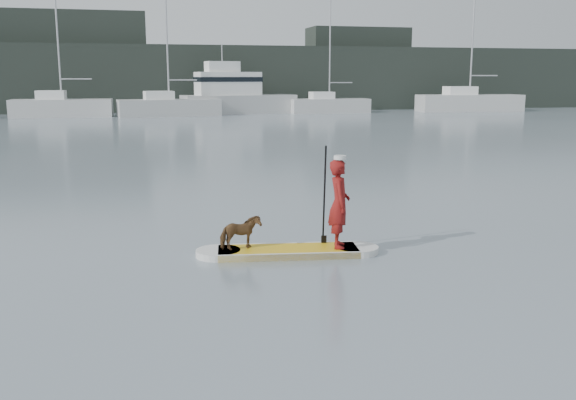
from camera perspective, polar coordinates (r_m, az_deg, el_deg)
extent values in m
plane|color=slate|center=(10.68, 12.48, -6.50)|extent=(140.00, 140.00, 0.00)
cube|color=gold|center=(11.56, 0.00, -4.58)|extent=(2.59, 1.15, 0.12)
cylinder|color=silver|center=(11.51, -6.23, -4.71)|extent=(0.80, 0.80, 0.12)
cylinder|color=silver|center=(11.74, 6.10, -4.40)|extent=(0.80, 0.80, 0.12)
cube|color=silver|center=(11.91, -0.17, -4.11)|extent=(2.48, 0.42, 0.12)
cube|color=silver|center=(11.20, 0.18, -5.08)|extent=(2.48, 0.42, 0.12)
imported|color=maroon|center=(11.48, 4.57, -0.33)|extent=(0.51, 0.65, 1.59)
cylinder|color=silver|center=(11.35, 4.64, 3.79)|extent=(0.22, 0.22, 0.07)
imported|color=#51371B|center=(11.42, -4.25, -2.92)|extent=(0.77, 0.47, 0.61)
cylinder|color=black|center=(11.72, 3.25, 0.34)|extent=(0.08, 0.30, 1.89)
cube|color=black|center=(11.92, 3.20, -3.92)|extent=(0.10, 0.03, 0.32)
cube|color=beige|center=(54.86, -19.43, 7.71)|extent=(7.85, 2.84, 1.40)
cube|color=white|center=(54.93, -20.31, 8.76)|extent=(2.23, 1.88, 0.70)
cylinder|color=#B7B7BC|center=(54.89, -19.81, 13.53)|extent=(0.14, 0.14, 9.77)
cylinder|color=#B7B7BC|center=(54.66, -18.32, 10.18)|extent=(2.39, 0.18, 0.10)
cube|color=beige|center=(53.55, -10.51, 8.06)|extent=(8.37, 3.43, 1.36)
cube|color=white|center=(53.38, -11.41, 9.11)|extent=(2.46, 2.01, 0.68)
cylinder|color=#B7B7BC|center=(53.60, -10.73, 14.38)|extent=(0.14, 0.14, 10.46)
cylinder|color=#B7B7BC|center=(53.70, -9.35, 10.48)|extent=(2.32, 0.36, 0.10)
cube|color=beige|center=(57.86, 3.69, 8.36)|extent=(7.10, 2.36, 1.24)
cube|color=white|center=(57.62, 3.02, 9.28)|extent=(2.00, 1.63, 0.62)
cylinder|color=#B7B7BC|center=(57.86, 3.75, 13.44)|extent=(0.12, 0.12, 9.02)
cylinder|color=#B7B7BC|center=(58.14, 4.72, 10.36)|extent=(2.12, 0.11, 0.09)
cube|color=beige|center=(62.67, 15.81, 8.30)|extent=(9.81, 3.71, 1.53)
cube|color=white|center=(62.26, 15.05, 9.38)|extent=(2.86, 2.22, 0.76)
cylinder|color=#B7B7BC|center=(62.80, 16.15, 14.76)|extent=(0.15, 0.15, 12.65)
cylinder|color=#B7B7BC|center=(63.17, 17.03, 10.53)|extent=(2.62, 0.35, 0.11)
cube|color=beige|center=(56.73, -4.37, 8.48)|extent=(10.16, 4.57, 1.60)
cube|color=white|center=(56.38, -5.36, 10.27)|extent=(5.71, 3.26, 1.96)
cube|color=white|center=(56.24, -5.87, 11.71)|extent=(2.98, 2.09, 0.89)
cube|color=black|center=(56.38, -5.37, 10.63)|extent=(5.82, 3.33, 0.40)
cylinder|color=#B7B7BC|center=(56.27, -5.90, 12.89)|extent=(0.09, 0.09, 1.43)
cube|color=black|center=(62.29, -9.58, 10.60)|extent=(90.00, 6.00, 6.00)
cube|color=black|center=(63.37, -18.93, 11.53)|extent=(14.00, 4.00, 9.00)
cube|color=black|center=(67.04, 6.18, 11.55)|extent=(10.00, 4.00, 8.00)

